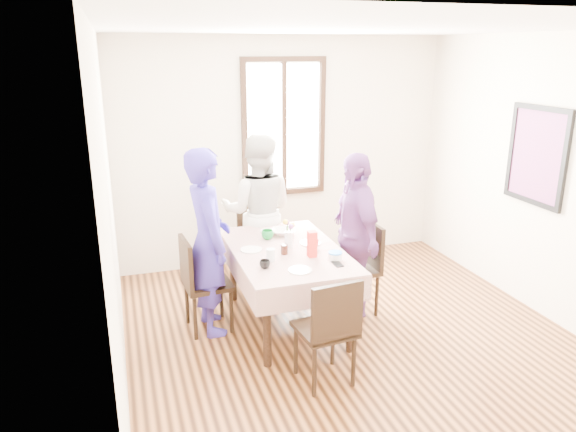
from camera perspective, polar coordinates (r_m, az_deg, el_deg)
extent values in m
plane|color=black|center=(5.09, 7.29, -13.14)|extent=(4.50, 4.50, 0.00)
plane|color=beige|center=(6.61, -0.50, 6.65)|extent=(4.00, 0.00, 4.00)
plane|color=beige|center=(5.70, 26.41, 3.14)|extent=(0.00, 4.50, 4.50)
cube|color=black|center=(6.54, -0.45, 9.21)|extent=(1.02, 0.06, 1.62)
cube|color=white|center=(6.55, -0.48, 9.22)|extent=(0.90, 0.02, 1.50)
cube|color=red|center=(5.87, 24.53, 5.74)|extent=(0.04, 0.76, 0.96)
cube|color=black|center=(5.24, -0.17, -7.44)|extent=(0.87, 1.44, 0.75)
cube|color=#520B07|center=(5.09, -0.17, -3.54)|extent=(0.99, 1.56, 0.01)
cube|color=black|center=(5.18, -8.37, -6.98)|extent=(0.45, 0.45, 0.91)
cube|color=black|center=(5.49, 6.96, -5.48)|extent=(0.42, 0.42, 0.91)
cube|color=black|center=(6.09, -2.99, -3.04)|extent=(0.43, 0.43, 0.91)
cube|color=black|center=(4.37, 3.85, -11.63)|extent=(0.46, 0.46, 0.91)
imported|color=navy|center=(5.03, -8.35, -2.67)|extent=(0.46, 0.66, 1.73)
imported|color=beige|center=(5.95, -3.01, 0.44)|extent=(0.99, 0.88, 1.69)
imported|color=#6C3A7B|center=(5.35, 6.91, -1.97)|extent=(0.45, 0.97, 1.63)
imported|color=black|center=(4.66, -2.43, -5.04)|extent=(0.10, 0.10, 0.07)
imported|color=red|center=(5.11, 2.77, -2.94)|extent=(0.10, 0.10, 0.08)
imported|color=#0C7226|center=(5.34, -2.16, -1.95)|extent=(0.12, 0.12, 0.09)
imported|color=white|center=(5.47, -0.46, -1.68)|extent=(0.28, 0.28, 0.06)
cube|color=red|center=(4.88, 2.52, -2.93)|extent=(0.08, 0.08, 0.24)
cylinder|color=white|center=(4.86, 4.94, -4.21)|extent=(0.12, 0.12, 0.06)
cylinder|color=black|center=(4.96, -0.38, -3.49)|extent=(0.06, 0.06, 0.09)
cylinder|color=silver|center=(4.80, -1.82, -4.07)|extent=(0.08, 0.08, 0.11)
cube|color=black|center=(4.76, 5.18, -5.00)|extent=(0.07, 0.14, 0.01)
cylinder|color=silver|center=(5.11, 0.06, -2.46)|extent=(0.08, 0.08, 0.15)
cylinder|color=white|center=(5.07, -3.85, -3.53)|extent=(0.20, 0.20, 0.01)
cylinder|color=white|center=(5.23, 2.34, -2.83)|extent=(0.20, 0.20, 0.01)
cylinder|color=white|center=(5.57, -1.91, -1.58)|extent=(0.20, 0.20, 0.01)
cylinder|color=white|center=(4.61, 1.26, -5.66)|extent=(0.20, 0.20, 0.01)
cylinder|color=blue|center=(4.85, 4.95, -3.81)|extent=(0.12, 0.12, 0.01)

